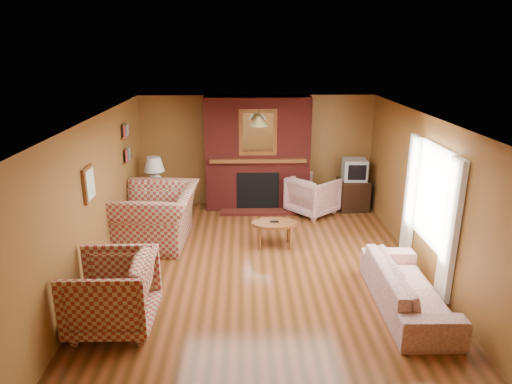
{
  "coord_description": "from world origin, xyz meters",
  "views": [
    {
      "loc": [
        -0.29,
        -6.47,
        3.41
      ],
      "look_at": [
        -0.1,
        0.6,
        1.12
      ],
      "focal_mm": 32.0,
      "sensor_mm": 36.0,
      "label": 1
    }
  ],
  "objects_px": {
    "fireplace": "(258,155)",
    "side_table": "(157,203)",
    "coffee_table": "(274,225)",
    "table_lamp": "(154,172)",
    "floral_armchair": "(313,195)",
    "tv_stand": "(353,194)",
    "crt_tv": "(354,170)",
    "floral_sofa": "(408,287)",
    "plaid_loveseat": "(157,216)",
    "plaid_armchair": "(112,293)"
  },
  "relations": [
    {
      "from": "fireplace",
      "to": "side_table",
      "type": "relative_size",
      "value": 4.06
    },
    {
      "from": "coffee_table",
      "to": "table_lamp",
      "type": "xyz_separation_m",
      "value": [
        -2.33,
        1.51,
        0.58
      ]
    },
    {
      "from": "floral_armchair",
      "to": "tv_stand",
      "type": "height_order",
      "value": "floral_armchair"
    },
    {
      "from": "side_table",
      "to": "crt_tv",
      "type": "bearing_deg",
      "value": 4.74
    },
    {
      "from": "floral_armchair",
      "to": "crt_tv",
      "type": "xyz_separation_m",
      "value": [
        0.91,
        0.24,
        0.49
      ]
    },
    {
      "from": "fireplace",
      "to": "crt_tv",
      "type": "height_order",
      "value": "fireplace"
    },
    {
      "from": "floral_sofa",
      "to": "side_table",
      "type": "distance_m",
      "value": 5.34
    },
    {
      "from": "floral_sofa",
      "to": "floral_armchair",
      "type": "bearing_deg",
      "value": 12.45
    },
    {
      "from": "plaid_loveseat",
      "to": "fireplace",
      "type": "bearing_deg",
      "value": 137.67
    },
    {
      "from": "coffee_table",
      "to": "side_table",
      "type": "xyz_separation_m",
      "value": [
        -2.33,
        1.51,
        -0.09
      ]
    },
    {
      "from": "floral_sofa",
      "to": "table_lamp",
      "type": "bearing_deg",
      "value": 49.24
    },
    {
      "from": "coffee_table",
      "to": "crt_tv",
      "type": "bearing_deg",
      "value": 45.6
    },
    {
      "from": "fireplace",
      "to": "plaid_loveseat",
      "type": "relative_size",
      "value": 1.55
    },
    {
      "from": "floral_armchair",
      "to": "coffee_table",
      "type": "distance_m",
      "value": 1.86
    },
    {
      "from": "plaid_armchair",
      "to": "floral_sofa",
      "type": "relative_size",
      "value": 0.51
    },
    {
      "from": "floral_sofa",
      "to": "plaid_loveseat",
      "type": "bearing_deg",
      "value": 59.78
    },
    {
      "from": "plaid_loveseat",
      "to": "tv_stand",
      "type": "bearing_deg",
      "value": 115.88
    },
    {
      "from": "plaid_loveseat",
      "to": "floral_armchair",
      "type": "distance_m",
      "value": 3.31
    },
    {
      "from": "fireplace",
      "to": "floral_sofa",
      "type": "height_order",
      "value": "fireplace"
    },
    {
      "from": "table_lamp",
      "to": "tv_stand",
      "type": "relative_size",
      "value": 1.02
    },
    {
      "from": "side_table",
      "to": "crt_tv",
      "type": "relative_size",
      "value": 1.16
    },
    {
      "from": "plaid_loveseat",
      "to": "plaid_armchair",
      "type": "xyz_separation_m",
      "value": [
        -0.1,
        -2.58,
        -0.03
      ]
    },
    {
      "from": "fireplace",
      "to": "crt_tv",
      "type": "distance_m",
      "value": 2.08
    },
    {
      "from": "floral_armchair",
      "to": "fireplace",
      "type": "bearing_deg",
      "value": 28.21
    },
    {
      "from": "table_lamp",
      "to": "tv_stand",
      "type": "distance_m",
      "value": 4.21
    },
    {
      "from": "plaid_armchair",
      "to": "table_lamp",
      "type": "height_order",
      "value": "table_lamp"
    },
    {
      "from": "floral_sofa",
      "to": "side_table",
      "type": "xyz_separation_m",
      "value": [
        -4.0,
        3.54,
        -0.0
      ]
    },
    {
      "from": "fireplace",
      "to": "side_table",
      "type": "distance_m",
      "value": 2.34
    },
    {
      "from": "coffee_table",
      "to": "side_table",
      "type": "height_order",
      "value": "side_table"
    },
    {
      "from": "coffee_table",
      "to": "side_table",
      "type": "relative_size",
      "value": 1.35
    },
    {
      "from": "plaid_armchair",
      "to": "table_lamp",
      "type": "xyz_separation_m",
      "value": [
        -0.15,
        3.87,
        0.5
      ]
    },
    {
      "from": "plaid_loveseat",
      "to": "coffee_table",
      "type": "xyz_separation_m",
      "value": [
        2.08,
        -0.22,
        -0.11
      ]
    },
    {
      "from": "plaid_armchair",
      "to": "fireplace",
      "type": "bearing_deg",
      "value": 156.26
    },
    {
      "from": "fireplace",
      "to": "crt_tv",
      "type": "bearing_deg",
      "value": -5.3
    },
    {
      "from": "table_lamp",
      "to": "tv_stand",
      "type": "xyz_separation_m",
      "value": [
        4.15,
        0.35,
        -0.64
      ]
    },
    {
      "from": "plaid_armchair",
      "to": "side_table",
      "type": "bearing_deg",
      "value": -177.67
    },
    {
      "from": "plaid_armchair",
      "to": "crt_tv",
      "type": "distance_m",
      "value": 5.83
    },
    {
      "from": "fireplace",
      "to": "crt_tv",
      "type": "xyz_separation_m",
      "value": [
        2.05,
        -0.19,
        -0.29
      ]
    },
    {
      "from": "plaid_loveseat",
      "to": "table_lamp",
      "type": "height_order",
      "value": "table_lamp"
    },
    {
      "from": "fireplace",
      "to": "floral_armchair",
      "type": "distance_m",
      "value": 1.45
    },
    {
      "from": "coffee_table",
      "to": "plaid_loveseat",
      "type": "bearing_deg",
      "value": 173.9
    },
    {
      "from": "fireplace",
      "to": "plaid_armchair",
      "type": "bearing_deg",
      "value": -113.86
    },
    {
      "from": "crt_tv",
      "to": "floral_sofa",
      "type": "bearing_deg",
      "value": -92.21
    },
    {
      "from": "plaid_armchair",
      "to": "tv_stand",
      "type": "height_order",
      "value": "plaid_armchair"
    },
    {
      "from": "floral_armchair",
      "to": "tv_stand",
      "type": "xyz_separation_m",
      "value": [
        0.91,
        0.24,
        -0.07
      ]
    },
    {
      "from": "side_table",
      "to": "tv_stand",
      "type": "xyz_separation_m",
      "value": [
        4.15,
        0.35,
        0.04
      ]
    },
    {
      "from": "side_table",
      "to": "crt_tv",
      "type": "distance_m",
      "value": 4.21
    },
    {
      "from": "plaid_armchair",
      "to": "floral_armchair",
      "type": "height_order",
      "value": "plaid_armchair"
    },
    {
      "from": "plaid_loveseat",
      "to": "tv_stand",
      "type": "xyz_separation_m",
      "value": [
        3.9,
        1.64,
        -0.17
      ]
    },
    {
      "from": "fireplace",
      "to": "floral_sofa",
      "type": "distance_m",
      "value": 4.58
    }
  ]
}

